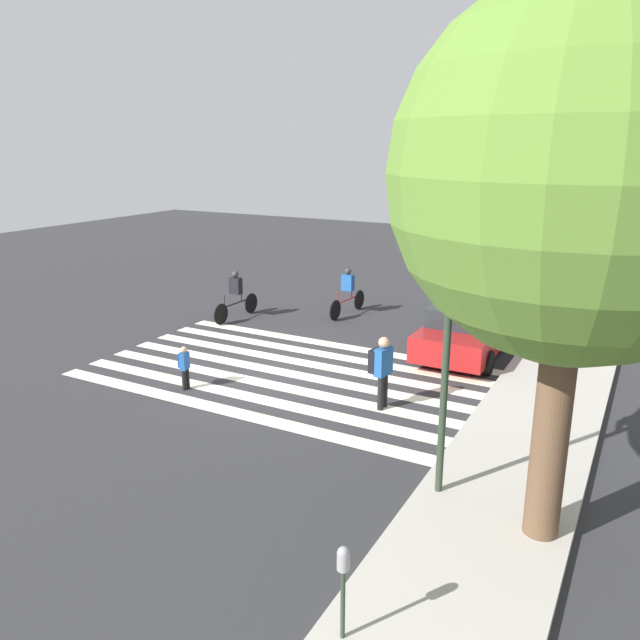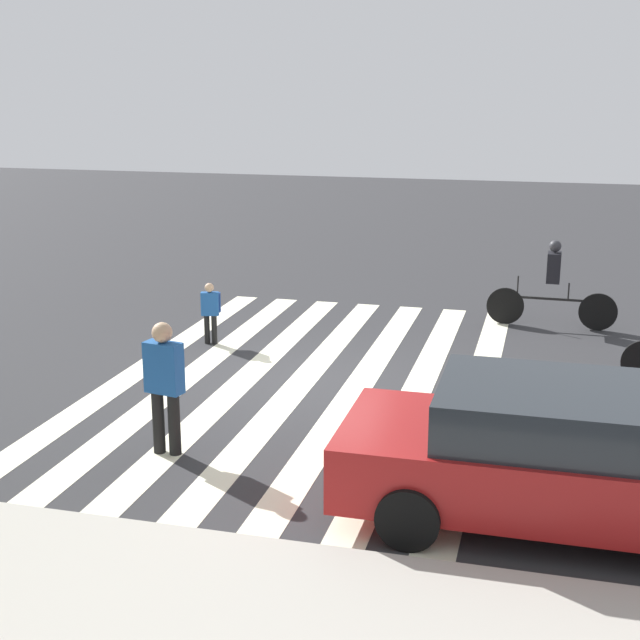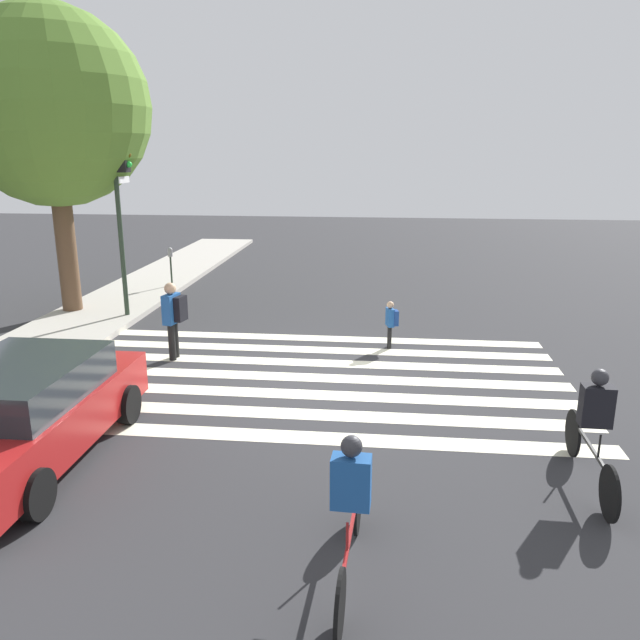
% 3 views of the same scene
% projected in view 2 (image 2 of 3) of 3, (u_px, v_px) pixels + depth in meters
% --- Properties ---
extents(ground_plane, '(60.00, 60.00, 0.00)m').
position_uv_depth(ground_plane, '(302.00, 381.00, 13.61)').
color(ground_plane, '#2D2D30').
extents(sidewalk_curb, '(36.00, 2.50, 0.14)m').
position_uv_depth(sidewalk_curb, '(107.00, 597.00, 7.75)').
color(sidewalk_curb, '#ADA89E').
rests_on(sidewalk_curb, ground_plane).
extents(crosswalk_stripes, '(5.73, 10.00, 0.01)m').
position_uv_depth(crosswalk_stripes, '(302.00, 381.00, 13.61)').
color(crosswalk_stripes, '#F2EDCC').
rests_on(crosswalk_stripes, ground_plane).
extents(pedestrian_adult_blue_shirt, '(0.49, 0.44, 1.67)m').
position_uv_depth(pedestrian_adult_blue_shirt, '(165.00, 377.00, 10.73)').
color(pedestrian_adult_blue_shirt, black).
rests_on(pedestrian_adult_blue_shirt, ground_plane).
extents(pedestrian_adult_yellow_jacket, '(0.32, 0.30, 1.08)m').
position_uv_depth(pedestrian_adult_yellow_jacket, '(211.00, 308.00, 15.41)').
color(pedestrian_adult_yellow_jacket, black).
rests_on(pedestrian_adult_yellow_jacket, ground_plane).
extents(cyclist_near_curb, '(2.37, 0.40, 1.64)m').
position_uv_depth(cyclist_near_curb, '(553.00, 281.00, 16.39)').
color(cyclist_near_curb, black).
rests_on(cyclist_near_curb, ground_plane).
extents(car_parked_far_curb, '(4.47, 2.09, 1.47)m').
position_uv_depth(car_parked_far_curb, '(559.00, 454.00, 9.05)').
color(car_parked_far_curb, maroon).
rests_on(car_parked_far_curb, ground_plane).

